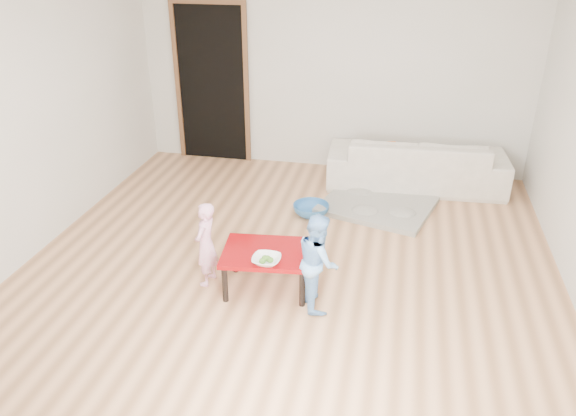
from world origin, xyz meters
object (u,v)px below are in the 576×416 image
(sofa, at_px, (416,162))
(basin, at_px, (311,210))
(red_table, at_px, (267,269))
(bowl, at_px, (267,260))
(child_blue, at_px, (318,261))
(child_pink, at_px, (206,244))

(sofa, distance_m, basin, 1.58)
(red_table, xyz_separation_m, bowl, (0.05, -0.19, 0.22))
(red_table, relative_size, bowl, 3.17)
(bowl, xyz_separation_m, basin, (0.09, 1.69, -0.35))
(red_table, relative_size, basin, 1.88)
(basin, bearing_deg, bowl, -93.03)
(bowl, distance_m, child_blue, 0.43)
(basin, bearing_deg, child_blue, -78.37)
(sofa, xyz_separation_m, red_table, (-1.26, -2.57, -0.12))
(child_pink, height_order, child_blue, child_blue)
(sofa, height_order, basin, sofa)
(child_pink, distance_m, child_blue, 1.03)
(red_table, height_order, basin, red_table)
(child_pink, bearing_deg, basin, 161.55)
(sofa, distance_m, child_blue, 2.83)
(bowl, relative_size, child_pink, 0.30)
(sofa, relative_size, basin, 5.30)
(sofa, bearing_deg, child_pink, 52.14)
(child_pink, relative_size, child_blue, 0.93)
(child_pink, bearing_deg, bowl, 79.75)
(red_table, relative_size, child_blue, 0.89)
(child_pink, bearing_deg, sofa, 150.93)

